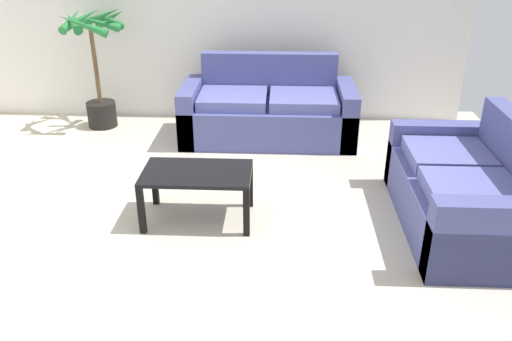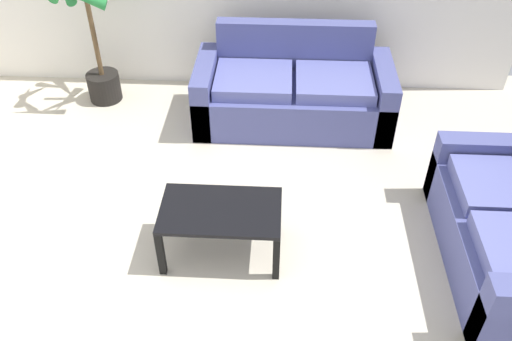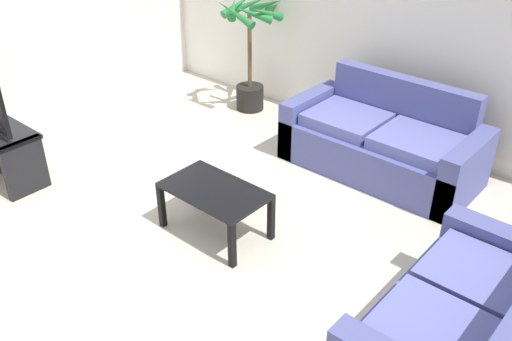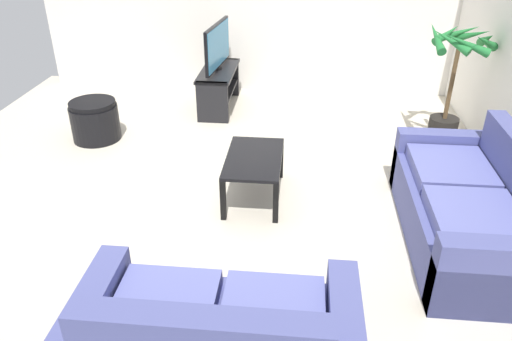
# 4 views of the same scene
# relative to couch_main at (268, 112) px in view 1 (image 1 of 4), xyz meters

# --- Properties ---
(ground_plane) EXTENTS (6.60, 6.60, 0.00)m
(ground_plane) POSITION_rel_couch_main_xyz_m (-0.65, -2.28, -0.30)
(ground_plane) COLOR beige
(wall_back) EXTENTS (6.00, 0.06, 2.70)m
(wall_back) POSITION_rel_couch_main_xyz_m (-0.65, 0.72, 1.05)
(wall_back) COLOR silver
(wall_back) RESTS_ON ground
(couch_main) EXTENTS (1.92, 0.90, 0.90)m
(couch_main) POSITION_rel_couch_main_xyz_m (0.00, 0.00, 0.00)
(couch_main) COLOR #4C518C
(couch_main) RESTS_ON ground
(couch_loveseat) EXTENTS (0.90, 1.64, 0.90)m
(couch_loveseat) POSITION_rel_couch_main_xyz_m (1.63, -1.86, -0.00)
(couch_loveseat) COLOR #4C518C
(couch_loveseat) RESTS_ON ground
(coffee_table) EXTENTS (0.88, 0.53, 0.44)m
(coffee_table) POSITION_rel_couch_main_xyz_m (-0.53, -1.86, 0.07)
(coffee_table) COLOR black
(coffee_table) RESTS_ON ground
(potted_palm) EXTENTS (0.75, 0.77, 1.40)m
(potted_palm) POSITION_rel_couch_main_xyz_m (-2.00, 0.28, 0.43)
(potted_palm) COLOR black
(potted_palm) RESTS_ON ground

